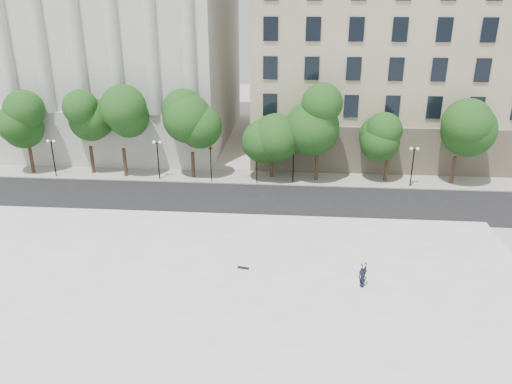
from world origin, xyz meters
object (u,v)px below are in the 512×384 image
person_lying (362,284)px  skateboard (243,268)px  traffic_light_west (210,146)px  traffic_light_east (257,147)px

person_lying → skateboard: person_lying is taller
traffic_light_west → skateboard: traffic_light_west is taller
traffic_light_west → person_lying: size_ratio=2.56×
person_lying → skateboard: 7.75m
person_lying → traffic_light_east: bearing=83.8°
traffic_light_east → person_lying: 20.53m
skateboard → traffic_light_east: bearing=102.0°
traffic_light_west → skateboard: size_ratio=5.40×
traffic_light_east → skateboard: (0.46, -17.03, -3.25)m
traffic_light_west → skateboard: 18.03m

